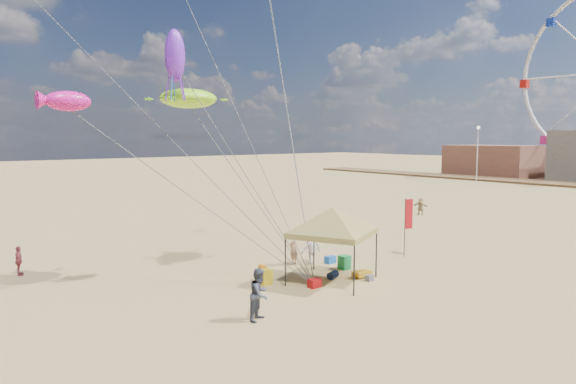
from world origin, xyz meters
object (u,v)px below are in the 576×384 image
person_near_c (311,247)px  person_far_c (420,206)px  canopy_tent (333,210)px  person_near_a (293,248)px  chair_yellow (265,277)px  chair_green (344,262)px  person_near_b (260,294)px  beach_cart (362,273)px  person_far_a (19,261)px  cooler_red (314,283)px  feather_flag (408,218)px  lamp_north (478,144)px  cooler_blue (330,260)px

person_near_c → person_far_c: person_near_c is taller
canopy_tent → person_near_a: size_ratio=3.27×
person_near_a → person_far_c: (19.37, 6.44, -0.16)m
chair_yellow → person_far_c: bearing=20.4°
chair_yellow → chair_green: bearing=-3.9°
person_near_a → person_near_b: bearing=12.0°
person_near_a → person_near_c: size_ratio=0.99×
canopy_tent → beach_cart: bearing=-14.8°
canopy_tent → person_far_a: (-11.03, 10.15, -2.61)m
person_near_c → person_far_c: (18.54, 6.91, -0.16)m
cooler_red → person_far_c: (21.22, 10.16, 0.56)m
person_near_a → person_near_c: person_near_c is taller
feather_flag → lamp_north: 53.73m
feather_flag → person_near_a: bearing=156.6°
cooler_blue → lamp_north: size_ratio=0.07×
cooler_blue → chair_yellow: size_ratio=0.77×
beach_cart → person_near_b: bearing=-167.7°
cooler_red → cooler_blue: same height
canopy_tent → chair_green: size_ratio=8.42×
person_far_a → lamp_north: 67.29m
cooler_red → person_far_a: (-9.77, 10.34, 0.54)m
canopy_tent → cooler_blue: 4.65m
beach_cart → person_near_c: size_ratio=0.49×
person_near_b → chair_yellow: bearing=23.7°
canopy_tent → person_far_a: bearing=137.4°
person_far_a → person_near_a: bearing=-106.4°
person_near_b → canopy_tent: bearing=-8.0°
person_near_b → lamp_north: lamp_north is taller
person_far_a → cooler_red: bearing=-123.4°
chair_green → person_near_b: person_near_b is taller
cooler_red → chair_green: chair_green is taller
feather_flag → cooler_blue: feather_flag is taller
person_near_b → person_far_a: bearing=87.1°
chair_green → person_near_a: bearing=121.8°
person_near_a → person_near_c: bearing=120.7°
chair_green → person_near_c: (-0.61, 1.85, 0.56)m
person_near_b → person_near_a: bearing=14.5°
feather_flag → cooler_red: feather_flag is taller
cooler_red → lamp_north: (55.60, 25.61, 5.33)m
cooler_red → person_near_b: (-4.24, -1.75, 0.77)m
chair_yellow → feather_flag: bearing=-3.7°
person_far_c → chair_green: bearing=-80.1°
person_near_c → canopy_tent: bearing=72.4°
chair_yellow → person_far_c: (22.66, 8.43, 0.40)m
lamp_north → chair_yellow: bearing=-157.3°
cooler_blue → person_near_c: 1.25m
canopy_tent → feather_flag: 6.78m
lamp_north → canopy_tent: bearing=-154.9°
feather_flag → cooler_red: bearing=-171.9°
chair_green → lamp_north: bearing=24.8°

